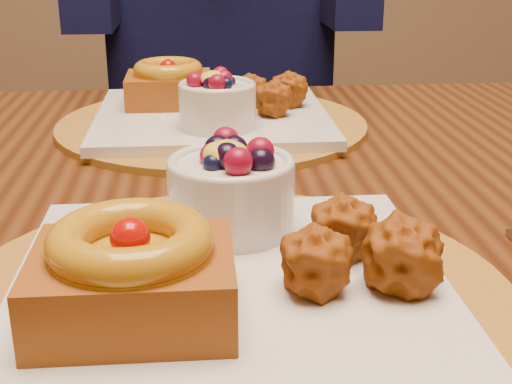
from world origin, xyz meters
TOP-DOWN VIEW (x-y plane):
  - dining_table at (-0.07, -0.05)m, footprint 1.60×0.90m
  - place_setting_near at (-0.07, -0.27)m, footprint 0.38×0.38m
  - place_setting_far at (-0.07, 0.16)m, footprint 0.38×0.38m
  - chair_far at (-0.08, 0.86)m, footprint 0.45×0.45m

SIDE VIEW (x-z plane):
  - chair_far at x=-0.08m, z-range 0.05..0.87m
  - dining_table at x=-0.07m, z-range 0.30..1.06m
  - place_setting_far at x=-0.07m, z-range 0.74..0.82m
  - place_setting_near at x=-0.07m, z-range 0.74..0.83m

